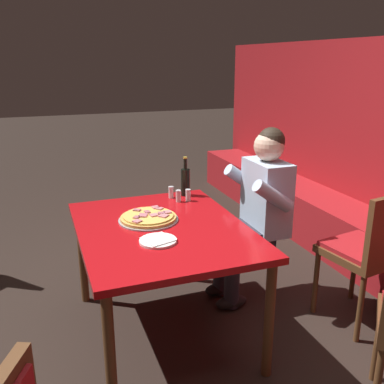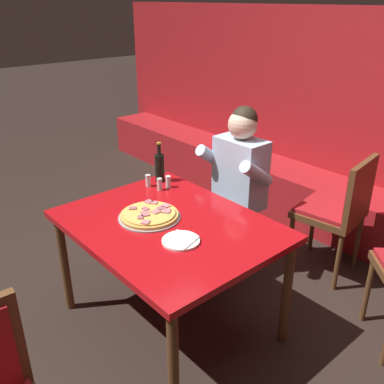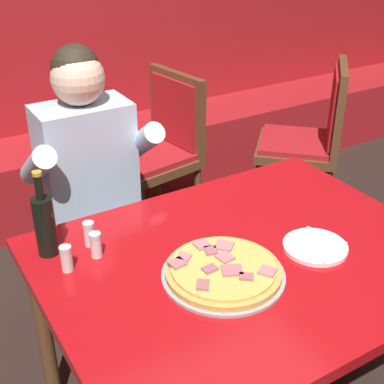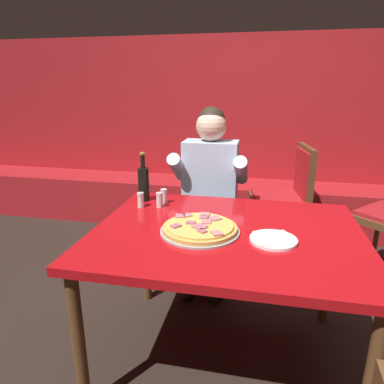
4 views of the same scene
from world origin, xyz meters
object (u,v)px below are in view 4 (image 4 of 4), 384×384
object	(u,v)px
pizza	(200,228)
beer_bottle	(144,183)
main_dining_table	(227,244)
diner_seated_blue_shirt	(208,191)
shaker_parmesan	(159,201)
shaker_oregano	(164,197)
shaker_black_pepper	(141,201)
dining_chair_far_left	(288,192)
plate_white_paper	(273,239)

from	to	relation	value
pizza	beer_bottle	xyz separation A→B (m)	(-0.41, 0.39, 0.09)
main_dining_table	diner_seated_blue_shirt	xyz separation A→B (m)	(-0.21, 0.75, 0.03)
shaker_parmesan	shaker_oregano	size ratio (longest dim) A/B	1.00
pizza	shaker_oregano	xyz separation A→B (m)	(-0.28, 0.36, 0.02)
shaker_parmesan	shaker_oregano	xyz separation A→B (m)	(0.01, 0.07, 0.00)
shaker_black_pepper	main_dining_table	bearing A→B (deg)	-23.41
shaker_black_pepper	diner_seated_blue_shirt	xyz separation A→B (m)	(0.30, 0.53, -0.08)
main_dining_table	pizza	xyz separation A→B (m)	(-0.12, -0.05, 0.09)
shaker_oregano	diner_seated_blue_shirt	bearing A→B (deg)	66.06
shaker_oregano	main_dining_table	bearing A→B (deg)	-37.97
pizza	dining_chair_far_left	distance (m)	1.44
main_dining_table	plate_white_paper	xyz separation A→B (m)	(0.21, -0.08, 0.08)
beer_bottle	shaker_oregano	distance (m)	0.15
main_dining_table	shaker_parmesan	distance (m)	0.49
pizza	shaker_oregano	world-z (taller)	shaker_oregano
shaker_black_pepper	dining_chair_far_left	distance (m)	1.40
main_dining_table	pizza	world-z (taller)	pizza
diner_seated_blue_shirt	dining_chair_far_left	distance (m)	0.80
shaker_black_pepper	shaker_parmesan	bearing A→B (deg)	11.85
shaker_oregano	diner_seated_blue_shirt	xyz separation A→B (m)	(0.19, 0.44, -0.08)
pizza	shaker_parmesan	size ratio (longest dim) A/B	4.37
pizza	dining_chair_far_left	size ratio (longest dim) A/B	0.39
diner_seated_blue_shirt	shaker_parmesan	bearing A→B (deg)	-111.44
main_dining_table	shaker_parmesan	bearing A→B (deg)	149.17
main_dining_table	plate_white_paper	bearing A→B (deg)	-21.20
plate_white_paper	dining_chair_far_left	distance (m)	1.40
plate_white_paper	shaker_parmesan	world-z (taller)	shaker_parmesan
shaker_parmesan	diner_seated_blue_shirt	xyz separation A→B (m)	(0.20, 0.51, -0.08)
shaker_oregano	shaker_black_pepper	distance (m)	0.14
pizza	plate_white_paper	bearing A→B (deg)	-5.86
pizza	main_dining_table	bearing A→B (deg)	21.46
dining_chair_far_left	diner_seated_blue_shirt	bearing A→B (deg)	-137.06
main_dining_table	shaker_oregano	size ratio (longest dim) A/B	14.78
plate_white_paper	beer_bottle	bearing A→B (deg)	150.45
diner_seated_blue_shirt	shaker_black_pepper	bearing A→B (deg)	-119.82
beer_bottle	shaker_parmesan	distance (m)	0.17
main_dining_table	pizza	bearing A→B (deg)	-158.54
pizza	diner_seated_blue_shirt	size ratio (longest dim) A/B	0.29
shaker_parmesan	diner_seated_blue_shirt	distance (m)	0.55
beer_bottle	shaker_black_pepper	bearing A→B (deg)	-80.09
main_dining_table	shaker_oregano	bearing A→B (deg)	142.03
diner_seated_blue_shirt	pizza	bearing A→B (deg)	-83.86
main_dining_table	diner_seated_blue_shirt	size ratio (longest dim) A/B	1.00
shaker_parmesan	beer_bottle	bearing A→B (deg)	142.19
pizza	shaker_oregano	bearing A→B (deg)	127.64
main_dining_table	pizza	size ratio (longest dim) A/B	3.38
shaker_black_pepper	plate_white_paper	bearing A→B (deg)	-22.77
plate_white_paper	diner_seated_blue_shirt	size ratio (longest dim) A/B	0.16
shaker_parmesan	shaker_oregano	bearing A→B (deg)	85.66
dining_chair_far_left	pizza	bearing A→B (deg)	-110.17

